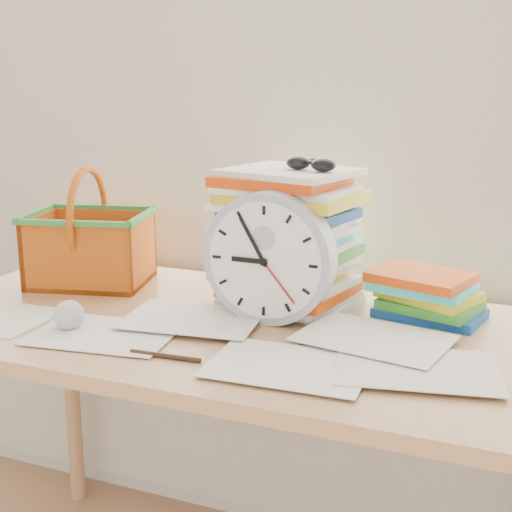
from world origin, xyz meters
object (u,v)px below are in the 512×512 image
at_px(basket, 89,227).
at_px(desk, 228,356).
at_px(paper_stack, 287,237).
at_px(clock, 269,258).
at_px(book_stack, 427,295).

bearing_deg(basket, desk, -32.21).
distance_m(paper_stack, basket, 0.51).
distance_m(paper_stack, clock, 0.14).
bearing_deg(book_stack, basket, -176.64).
relative_size(desk, clock, 5.01).
relative_size(desk, paper_stack, 4.48).
bearing_deg(book_stack, paper_stack, -176.60).
distance_m(book_stack, basket, 0.83).
xyz_separation_m(clock, book_stack, (0.30, 0.16, -0.09)).
relative_size(desk, basket, 4.86).
xyz_separation_m(paper_stack, basket, (-0.51, -0.03, -0.01)).
distance_m(clock, book_stack, 0.35).
xyz_separation_m(paper_stack, clock, (0.01, -0.14, -0.01)).
bearing_deg(paper_stack, desk, -111.17).
relative_size(paper_stack, book_stack, 1.30).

